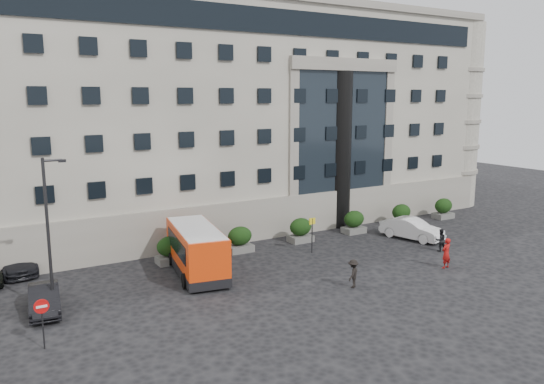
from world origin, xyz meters
The scene contains 19 objects.
ground centered at (0.00, 0.00, 0.00)m, with size 120.00×120.00×0.00m, color black.
civic_building centered at (6.00, 22.00, 9.00)m, with size 44.00×24.00×18.00m, color gray.
entrance_column centered at (12.00, 10.30, 6.50)m, with size 1.80×1.80×13.00m, color black.
hedge_a centered at (-4.00, 7.80, 0.93)m, with size 1.80×1.26×1.84m.
hedge_b centered at (1.20, 7.80, 0.93)m, with size 1.80×1.26×1.84m.
hedge_c centered at (6.40, 7.80, 0.93)m, with size 1.80×1.26×1.84m.
hedge_d centered at (11.60, 7.80, 0.93)m, with size 1.80×1.26×1.84m.
hedge_e centered at (16.80, 7.80, 0.93)m, with size 1.80×1.26×1.84m.
hedge_f centered at (22.00, 7.80, 0.93)m, with size 1.80×1.26×1.84m.
street_lamp centered at (-11.94, 3.00, 4.37)m, with size 1.16×0.18×8.00m.
bus_stop_sign centered at (5.50, 5.00, 1.73)m, with size 0.50×0.08×2.52m.
no_entry_sign centered at (-13.00, -1.04, 1.65)m, with size 0.64×0.16×2.32m.
minibus centered at (-3.32, 4.91, 1.65)m, with size 3.67×7.48×2.99m.
parked_car_b centered at (-12.38, 3.39, 0.69)m, with size 1.47×4.21×1.39m, color black.
parked_car_c centered at (-13.07, 11.09, 0.72)m, with size 2.03×5.00×1.45m, color black.
white_taxi centered at (14.29, 4.06, 0.81)m, with size 1.72×4.94×1.63m, color silver.
pedestrian_a centered at (11.00, -2.22, 0.99)m, with size 0.72×0.47×1.98m, color #A21210.
pedestrian_b centered at (13.65, 0.63, 0.82)m, with size 0.79×0.62×1.63m, color black.
pedestrian_c centered at (3.55, -1.95, 0.84)m, with size 1.08×0.62×1.67m, color black.
Camera 1 is at (-15.46, -24.79, 10.94)m, focal length 35.00 mm.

